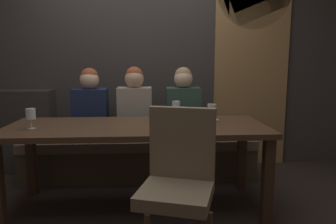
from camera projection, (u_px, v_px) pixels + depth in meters
name	position (u px, v px, depth m)	size (l,w,h in m)	color
ground	(138.00, 206.00, 2.83)	(9.00, 9.00, 0.00)	black
back_wall_tiled	(139.00, 42.00, 3.80)	(6.00, 0.12, 3.00)	#383330
arched_door	(252.00, 54.00, 3.83)	(0.90, 0.05, 2.55)	olive
back_counter	(6.00, 131.00, 3.69)	(1.10, 0.28, 0.95)	#2F2B29
dining_table	(137.00, 135.00, 2.73)	(2.20, 0.84, 0.74)	#412B1C
banquette_bench	(140.00, 158.00, 3.49)	(2.50, 0.44, 0.45)	#4A3C2E
chair_near_side	(179.00, 174.00, 2.05)	(0.55, 0.55, 0.98)	#4C3321
diner_redhead	(90.00, 106.00, 3.38)	(0.36, 0.24, 0.76)	#192342
diner_bearded	(135.00, 105.00, 3.39)	(0.36, 0.24, 0.77)	#9E9384
diner_far_end	(183.00, 105.00, 3.44)	(0.36, 0.24, 0.77)	#2D473D
wine_glass_center_back	(31.00, 115.00, 2.55)	(0.08, 0.08, 0.16)	silver
wine_glass_end_left	(212.00, 109.00, 2.82)	(0.08, 0.08, 0.16)	silver
wine_glass_near_left	(176.00, 106.00, 3.03)	(0.08, 0.08, 0.16)	silver
dessert_plate	(201.00, 118.00, 2.99)	(0.19, 0.19, 0.05)	white
fork_on_table	(215.00, 119.00, 2.99)	(0.02, 0.17, 0.01)	silver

